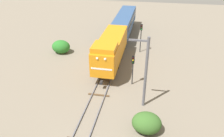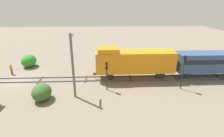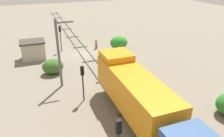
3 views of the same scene
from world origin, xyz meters
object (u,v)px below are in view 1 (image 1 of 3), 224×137
Objects in this scene: locomotive at (111,48)px; traffic_signal_far at (141,33)px; catenary_mast at (145,72)px; passenger_car_leading at (125,21)px; traffic_signal_mid at (133,65)px.

traffic_signal_far is at bearing 57.63° from locomotive.
catenary_mast is (4.94, -7.74, 1.26)m from locomotive.
passenger_car_leading reaches higher than traffic_signal_mid.
passenger_car_leading is 21.70m from catenary_mast.
traffic_signal_mid is 0.83× the size of traffic_signal_far.
catenary_mast is at bearing -76.82° from passenger_car_leading.
locomotive reaches higher than traffic_signal_far.
locomotive is 0.83× the size of passenger_car_leading.
traffic_signal_mid is at bearing -91.19° from traffic_signal_far.
catenary_mast reaches higher than traffic_signal_mid.
traffic_signal_mid is (3.40, -3.93, -0.16)m from locomotive.
locomotive reaches higher than passenger_car_leading.
passenger_car_leading is at bearing 90.00° from locomotive.
locomotive is 9.27m from catenary_mast.
traffic_signal_far is (0.20, 9.60, 0.50)m from traffic_signal_mid.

